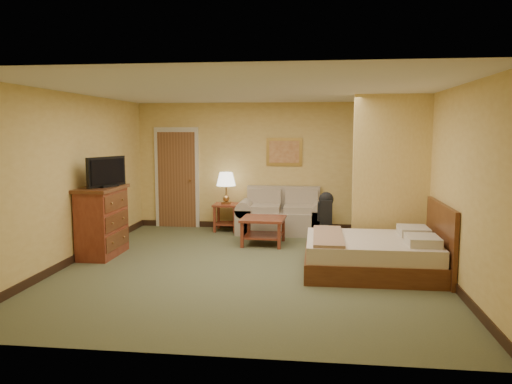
# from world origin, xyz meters

# --- Properties ---
(floor) EXTENTS (6.00, 6.00, 0.00)m
(floor) POSITION_xyz_m (0.00, 0.00, 0.00)
(floor) COLOR #535738
(floor) RESTS_ON ground
(ceiling) EXTENTS (6.00, 6.00, 0.00)m
(ceiling) POSITION_xyz_m (0.00, 0.00, 2.60)
(ceiling) COLOR white
(ceiling) RESTS_ON back_wall
(back_wall) EXTENTS (5.50, 0.02, 2.60)m
(back_wall) POSITION_xyz_m (0.00, 3.00, 1.30)
(back_wall) COLOR #DCB65D
(back_wall) RESTS_ON floor
(left_wall) EXTENTS (0.02, 6.00, 2.60)m
(left_wall) POSITION_xyz_m (-2.75, 0.00, 1.30)
(left_wall) COLOR #DCB65D
(left_wall) RESTS_ON floor
(right_wall) EXTENTS (0.02, 6.00, 2.60)m
(right_wall) POSITION_xyz_m (2.75, 0.00, 1.30)
(right_wall) COLOR #DCB65D
(right_wall) RESTS_ON floor
(partition) EXTENTS (1.20, 0.15, 2.60)m
(partition) POSITION_xyz_m (2.15, 0.93, 1.30)
(partition) COLOR #DCB65D
(partition) RESTS_ON floor
(door) EXTENTS (0.94, 0.16, 2.10)m
(door) POSITION_xyz_m (-1.95, 2.96, 1.03)
(door) COLOR beige
(door) RESTS_ON floor
(baseboard) EXTENTS (5.50, 0.02, 0.12)m
(baseboard) POSITION_xyz_m (0.00, 2.99, 0.06)
(baseboard) COLOR black
(baseboard) RESTS_ON floor
(loveseat) EXTENTS (1.80, 0.84, 0.91)m
(loveseat) POSITION_xyz_m (0.31, 2.57, 0.30)
(loveseat) COLOR tan
(loveseat) RESTS_ON floor
(side_table) EXTENTS (0.50, 0.50, 0.56)m
(side_table) POSITION_xyz_m (-0.84, 2.65, 0.37)
(side_table) COLOR maroon
(side_table) RESTS_ON floor
(table_lamp) EXTENTS (0.39, 0.39, 0.64)m
(table_lamp) POSITION_xyz_m (-0.84, 2.65, 1.04)
(table_lamp) COLOR #A1713B
(table_lamp) RESTS_ON side_table
(coffee_table) EXTENTS (0.79, 0.79, 0.49)m
(coffee_table) POSITION_xyz_m (0.04, 1.51, 0.35)
(coffee_table) COLOR maroon
(coffee_table) RESTS_ON floor
(wall_picture) EXTENTS (0.73, 0.04, 0.57)m
(wall_picture) POSITION_xyz_m (0.31, 2.97, 1.60)
(wall_picture) COLOR #B78E3F
(wall_picture) RESTS_ON back_wall
(dresser) EXTENTS (0.56, 1.06, 1.13)m
(dresser) POSITION_xyz_m (-2.48, 0.39, 0.57)
(dresser) COLOR maroon
(dresser) RESTS_ON floor
(tv) EXTENTS (0.34, 0.76, 0.49)m
(tv) POSITION_xyz_m (-2.38, 0.39, 1.36)
(tv) COLOR black
(tv) RESTS_ON dresser
(bed) EXTENTS (1.92, 1.58, 1.02)m
(bed) POSITION_xyz_m (1.82, -0.10, 0.28)
(bed) COLOR #4E2512
(bed) RESTS_ON floor
(backpack) EXTENTS (0.24, 0.31, 0.52)m
(backpack) POSITION_xyz_m (1.13, 1.01, 0.78)
(backpack) COLOR black
(backpack) RESTS_ON bed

